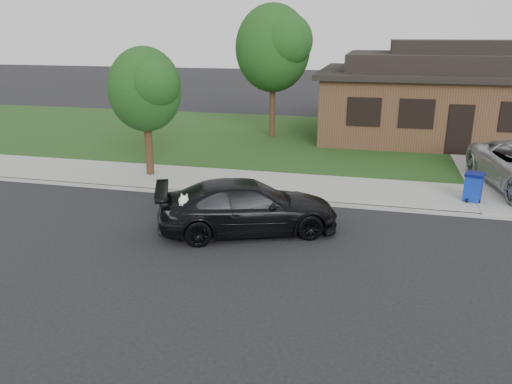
# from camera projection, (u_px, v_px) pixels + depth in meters

# --- Properties ---
(ground) EXTENTS (120.00, 120.00, 0.00)m
(ground) POSITION_uv_depth(u_px,v_px,m) (344.00, 255.00, 12.15)
(ground) COLOR black
(ground) RESTS_ON ground
(sidewalk) EXTENTS (60.00, 3.00, 0.12)m
(sidewalk) POSITION_uv_depth(u_px,v_px,m) (354.00, 191.00, 16.75)
(sidewalk) COLOR gray
(sidewalk) RESTS_ON ground
(curb) EXTENTS (60.00, 0.12, 0.12)m
(curb) POSITION_uv_depth(u_px,v_px,m) (352.00, 206.00, 15.37)
(curb) COLOR gray
(curb) RESTS_ON ground
(lawn) EXTENTS (60.00, 13.00, 0.13)m
(lawn) POSITION_uv_depth(u_px,v_px,m) (363.00, 142.00, 24.15)
(lawn) COLOR #193814
(lawn) RESTS_ON ground
(driveway) EXTENTS (4.50, 13.00, 0.14)m
(driveway) POSITION_uv_depth(u_px,v_px,m) (512.00, 165.00, 20.04)
(driveway) COLOR gray
(driveway) RESTS_ON ground
(sedan) EXTENTS (5.21, 3.65, 1.40)m
(sedan) POSITION_uv_depth(u_px,v_px,m) (248.00, 207.00, 13.37)
(sedan) COLOR black
(sedan) RESTS_ON ground
(recycling_bin) EXTENTS (0.68, 0.68, 0.90)m
(recycling_bin) POSITION_uv_depth(u_px,v_px,m) (473.00, 187.00, 15.52)
(recycling_bin) COLOR #0E2A9C
(recycling_bin) RESTS_ON sidewalk
(house) EXTENTS (12.60, 8.60, 4.65)m
(house) POSITION_uv_depth(u_px,v_px,m) (450.00, 96.00, 24.46)
(house) COLOR #422B1C
(house) RESTS_ON ground
(tree_0) EXTENTS (3.78, 3.60, 6.34)m
(tree_0) POSITION_uv_depth(u_px,v_px,m) (276.00, 47.00, 23.64)
(tree_0) COLOR #332114
(tree_0) RESTS_ON ground
(tree_2) EXTENTS (2.73, 2.60, 4.59)m
(tree_2) POSITION_uv_depth(u_px,v_px,m) (147.00, 88.00, 17.51)
(tree_2) COLOR #332114
(tree_2) RESTS_ON ground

